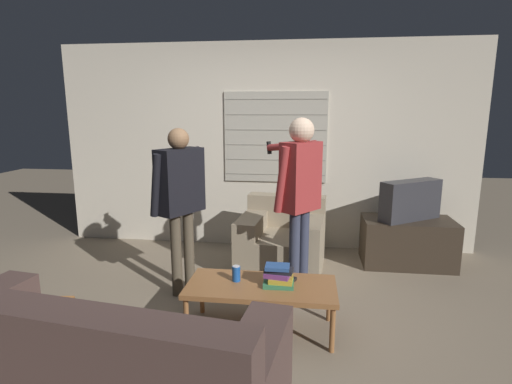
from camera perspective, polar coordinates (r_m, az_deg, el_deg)
name	(u,v)px	position (r m, az deg, el deg)	size (l,w,h in m)	color
ground_plane	(237,324)	(3.48, -2.68, -18.28)	(16.00, 16.00, 0.00)	#7F705B
wall_back	(265,147)	(5.04, 1.26, 6.45)	(5.20, 0.08, 2.55)	beige
couch_blue	(89,383)	(2.46, -22.69, -23.89)	(2.06, 1.12, 0.91)	#4C3833
armchair_beige	(282,241)	(4.43, 3.77, -7.04)	(0.96, 0.92, 0.78)	gray
coffee_table	(261,289)	(3.22, 0.75, -13.67)	(1.17, 0.53, 0.39)	brown
tv_stand	(407,242)	(4.87, 20.78, -6.70)	(0.99, 0.55, 0.53)	#33281E
tv	(410,200)	(4.75, 21.18, -1.10)	(0.73, 0.58, 0.44)	#2D2D33
person_left_standing	(180,191)	(3.76, -10.87, 0.17)	(0.59, 0.78, 1.58)	#4C4233
person_right_standing	(299,186)	(3.64, 6.20, 0.93)	(0.56, 0.77, 1.67)	#33384C
book_stack	(279,276)	(3.17, 3.27, -11.92)	(0.24, 0.20, 0.17)	#33754C
soda_can	(237,273)	(3.25, -2.78, -11.55)	(0.07, 0.07, 0.13)	#194C9E
spare_remote	(291,281)	(3.25, 5.05, -12.56)	(0.09, 0.14, 0.02)	black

